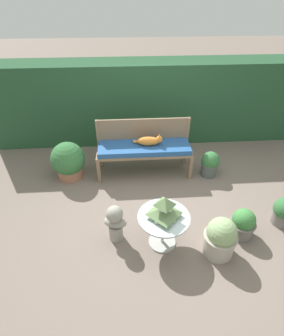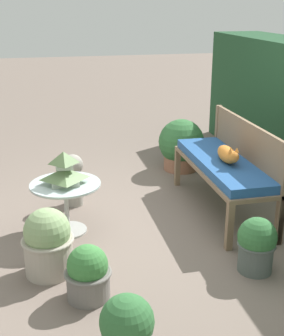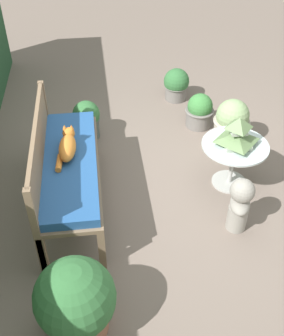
# 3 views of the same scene
# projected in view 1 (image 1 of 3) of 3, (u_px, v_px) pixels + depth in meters

# --- Properties ---
(ground) EXTENTS (30.00, 30.00, 0.00)m
(ground) POSITION_uv_depth(u_px,v_px,m) (160.00, 205.00, 4.17)
(ground) COLOR #75665B
(foliage_hedge_back) EXTENTS (6.40, 0.76, 1.65)m
(foliage_hedge_back) POSITION_uv_depth(u_px,v_px,m) (148.00, 102.00, 5.53)
(foliage_hedge_back) COLOR #234C2D
(foliage_hedge_back) RESTS_ON ground
(garden_bench) EXTENTS (1.66, 0.54, 0.58)m
(garden_bench) POSITION_uv_depth(u_px,v_px,m) (144.00, 149.00, 4.61)
(garden_bench) COLOR #7F664C
(garden_bench) RESTS_ON ground
(bench_backrest) EXTENTS (1.66, 0.06, 0.96)m
(bench_backrest) POSITION_uv_depth(u_px,v_px,m) (143.00, 132.00, 4.69)
(bench_backrest) COLOR #7F664C
(bench_backrest) RESTS_ON ground
(cat) EXTENTS (0.50, 0.20, 0.21)m
(cat) POSITION_uv_depth(u_px,v_px,m) (149.00, 141.00, 4.52)
(cat) COLOR orange
(cat) RESTS_ON garden_bench
(patio_table) EXTENTS (0.67, 0.67, 0.50)m
(patio_table) POSITION_uv_depth(u_px,v_px,m) (163.00, 222.00, 3.35)
(patio_table) COLOR #B7B7B2
(patio_table) RESTS_ON ground
(pagoda_birdhouse) EXTENTS (0.35, 0.35, 0.31)m
(pagoda_birdhouse) POSITION_uv_depth(u_px,v_px,m) (164.00, 209.00, 3.22)
(pagoda_birdhouse) COLOR #B2BCA8
(pagoda_birdhouse) RESTS_ON patio_table
(garden_bust) EXTENTS (0.35, 0.26, 0.58)m
(garden_bust) POSITION_uv_depth(u_px,v_px,m) (115.00, 222.00, 3.46)
(garden_bust) COLOR gray
(garden_bust) RESTS_ON ground
(potted_plant_bench_left) EXTENTS (0.32, 0.32, 0.47)m
(potted_plant_bench_left) POSITION_uv_depth(u_px,v_px,m) (210.00, 164.00, 4.69)
(potted_plant_bench_left) COLOR #4C5651
(potted_plant_bench_left) RESTS_ON ground
(potted_plant_patio_mid) EXTENTS (0.60, 0.60, 0.67)m
(potted_plant_patio_mid) POSITION_uv_depth(u_px,v_px,m) (69.00, 161.00, 4.61)
(potted_plant_patio_mid) COLOR #9E664C
(potted_plant_patio_mid) RESTS_ON ground
(potted_plant_path_edge) EXTENTS (0.43, 0.43, 0.57)m
(potted_plant_path_edge) POSITION_uv_depth(u_px,v_px,m) (220.00, 238.00, 3.30)
(potted_plant_path_edge) COLOR #ADA393
(potted_plant_path_edge) RESTS_ON ground
(potted_plant_table_near) EXTENTS (0.36, 0.36, 0.43)m
(potted_plant_table_near) POSITION_uv_depth(u_px,v_px,m) (243.00, 223.00, 3.59)
(potted_plant_table_near) COLOR slate
(potted_plant_table_near) RESTS_ON ground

